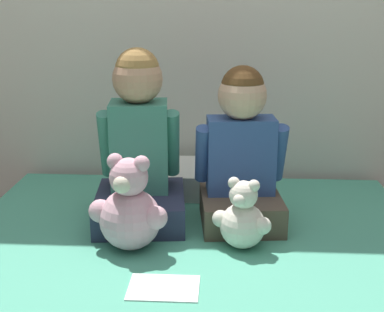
% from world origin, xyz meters
% --- Properties ---
extents(child_on_left, '(0.37, 0.39, 0.65)m').
position_xyz_m(child_on_left, '(-0.20, 0.50, 0.69)').
color(child_on_left, '#282D47').
rests_on(child_on_left, bed).
extents(child_on_right, '(0.35, 0.33, 0.59)m').
position_xyz_m(child_on_right, '(0.18, 0.50, 0.68)').
color(child_on_right, brown).
rests_on(child_on_right, bed).
extents(teddy_bear_held_by_left_child, '(0.27, 0.21, 0.33)m').
position_xyz_m(teddy_bear_held_by_left_child, '(-0.20, 0.25, 0.55)').
color(teddy_bear_held_by_left_child, '#DBA3B2').
rests_on(teddy_bear_held_by_left_child, bed).
extents(teddy_bear_held_by_right_child, '(0.20, 0.16, 0.25)m').
position_xyz_m(teddy_bear_held_by_right_child, '(0.18, 0.28, 0.52)').
color(teddy_bear_held_by_right_child, silver).
rests_on(teddy_bear_held_by_right_child, bed).
extents(pillow_at_headboard, '(0.44, 0.32, 0.11)m').
position_xyz_m(pillow_at_headboard, '(0.00, 0.82, 0.47)').
color(pillow_at_headboard, silver).
rests_on(pillow_at_headboard, bed).
extents(sign_card, '(0.21, 0.15, 0.00)m').
position_xyz_m(sign_card, '(-0.06, -0.01, 0.42)').
color(sign_card, white).
rests_on(sign_card, bed).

